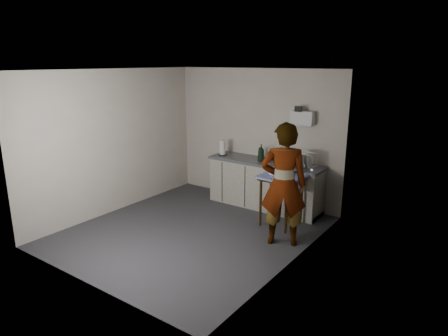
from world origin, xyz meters
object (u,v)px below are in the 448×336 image
Objects in this scene: standing_man at (283,185)px; dark_bottle at (260,153)px; side_table at (282,182)px; soap_bottle at (261,153)px; kitchen_counter at (265,186)px; soda_can at (270,159)px; paper_towel at (223,148)px; bakery_box at (282,169)px; dish_rack at (306,164)px.

dark_bottle is at bearing -75.80° from standing_man.
side_table is 2.70× the size of soap_bottle.
standing_man reaches higher than kitchen_counter.
standing_man reaches higher than dark_bottle.
soda_can is at bearing -16.77° from dark_bottle.
bakery_box is (1.56, -0.46, -0.08)m from paper_towel.
dark_bottle is at bearing 156.38° from bakery_box.
standing_man is at bearing -80.50° from dish_rack.
kitchen_counter is 0.62m from dark_bottle.
dark_bottle reaches higher than side_table.
bakery_box is (0.54, -0.54, 0.00)m from soda_can.
kitchen_counter is 1.19× the size of standing_man.
dark_bottle reaches higher than kitchen_counter.
dish_rack is 0.87× the size of bakery_box.
bakery_box reaches higher than paper_towel.
kitchen_counter is 9.99× the size of dark_bottle.
kitchen_counter reaches higher than side_table.
bakery_box reaches higher than kitchen_counter.
standing_man is 0.79m from bakery_box.
kitchen_counter is 1.66m from standing_man.
soda_can is (-0.92, 1.23, 0.03)m from standing_man.
side_table is 2.14× the size of bakery_box.
soda_can is 0.28× the size of bakery_box.
bakery_box reaches higher than soap_bottle.
standing_man is (0.34, -0.63, 0.18)m from side_table.
soap_bottle is at bearing -149.44° from soda_can.
dark_bottle is 0.74× the size of paper_towel.
bakery_box reaches higher than side_table.
standing_man is (1.00, -1.23, 0.52)m from kitchen_counter.
soap_bottle is 0.86m from dish_rack.
dark_bottle is (-0.17, 0.08, 0.60)m from kitchen_counter.
side_table is at bearing -36.25° from soap_bottle.
kitchen_counter is 7.41× the size of paper_towel.
standing_man reaches higher than side_table.
kitchen_counter is at bearing -173.69° from soda_can.
kitchen_counter is 0.95m from side_table.
side_table is 1.71m from paper_towel.
side_table is at bearing -44.52° from bakery_box.
kitchen_counter is 0.98m from bakery_box.
side_table is at bearing -18.29° from paper_towel.
soap_bottle is (-0.72, 0.53, 0.31)m from side_table.
soap_bottle reaches higher than paper_towel.
bakery_box is (0.68, -0.46, -0.10)m from soap_bottle.
soap_bottle is 0.20m from dark_bottle.
soda_can is 0.33× the size of dish_rack.
bakery_box reaches higher than soda_can.
paper_towel is 0.85× the size of dish_rack.
soda_can is at bearing -80.79° from standing_man.
standing_man is 16.13× the size of soda_can.
side_table is 1.10m from dark_bottle.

